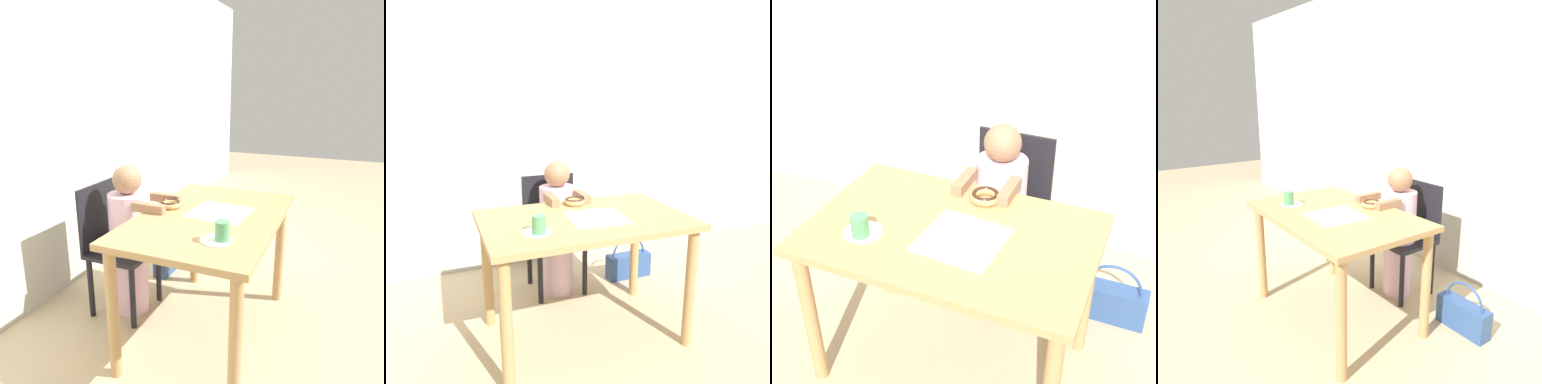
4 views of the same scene
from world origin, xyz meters
TOP-DOWN VIEW (x-y plane):
  - ground_plane at (0.00, 0.00)m, footprint 12.00×12.00m
  - wall_back at (0.00, 1.17)m, footprint 8.00×0.05m
  - dining_table at (0.00, 0.00)m, footprint 1.16×0.74m
  - chair at (0.02, 0.65)m, footprint 0.40×0.37m
  - child_figure at (0.02, 0.54)m, footprint 0.26×0.43m
  - donut at (0.04, 0.27)m, footprint 0.13×0.13m
  - napkin at (0.06, -0.04)m, footprint 0.34×0.34m
  - handbag at (0.62, 0.57)m, footprint 0.35×0.11m
  - cup at (-0.31, -0.17)m, footprint 0.07×0.07m
  - plate at (-0.32, -0.15)m, footprint 0.16×0.16m

SIDE VIEW (x-z plane):
  - ground_plane at x=0.00m, z-range 0.00..0.00m
  - handbag at x=0.62m, z-range -0.06..0.28m
  - chair at x=0.02m, z-range 0.02..0.86m
  - child_figure at x=0.02m, z-range 0.00..0.98m
  - dining_table at x=0.00m, z-range 0.26..1.01m
  - napkin at x=0.06m, z-range 0.75..0.75m
  - plate at x=-0.32m, z-range 0.75..0.75m
  - donut at x=0.04m, z-range 0.75..0.79m
  - cup at x=-0.31m, z-range 0.75..0.84m
  - wall_back at x=0.00m, z-range 0.00..2.50m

